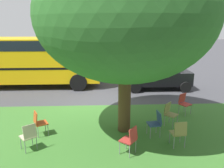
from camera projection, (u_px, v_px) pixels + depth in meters
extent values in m
plane|color=#424247|center=(95.00, 104.00, 11.11)|extent=(80.00, 80.00, 0.00)
cube|color=#3D752D|center=(92.00, 136.00, 8.03)|extent=(48.00, 6.00, 0.01)
cylinder|color=brown|center=(124.00, 96.00, 8.12)|extent=(0.44, 0.44, 2.61)
ellipsoid|color=#2D6B28|center=(126.00, 16.00, 7.41)|extent=(5.78, 5.78, 4.28)
cube|color=#335184|center=(154.00, 124.00, 7.93)|extent=(0.45, 0.47, 0.04)
cube|color=#335184|center=(159.00, 117.00, 7.89)|extent=(0.14, 0.41, 0.40)
cylinder|color=gray|center=(147.00, 128.00, 8.13)|extent=(0.02, 0.02, 0.42)
cylinder|color=gray|center=(150.00, 133.00, 7.79)|extent=(0.02, 0.02, 0.42)
cylinder|color=gray|center=(156.00, 127.00, 8.19)|extent=(0.02, 0.02, 0.42)
cylinder|color=gray|center=(160.00, 132.00, 7.84)|extent=(0.02, 0.02, 0.42)
cube|color=#B7332D|center=(185.00, 104.00, 9.80)|extent=(0.57, 0.56, 0.04)
cube|color=#B7332D|center=(182.00, 98.00, 9.87)|extent=(0.38, 0.29, 0.40)
cylinder|color=gray|center=(185.00, 112.00, 9.62)|extent=(0.02, 0.02, 0.42)
cylinder|color=gray|center=(191.00, 110.00, 9.82)|extent=(0.02, 0.02, 0.42)
cylinder|color=gray|center=(179.00, 109.00, 9.89)|extent=(0.02, 0.02, 0.42)
cylinder|color=gray|center=(184.00, 107.00, 10.09)|extent=(0.02, 0.02, 0.42)
cube|color=beige|center=(28.00, 136.00, 7.07)|extent=(0.58, 0.58, 0.04)
cube|color=beige|center=(30.00, 131.00, 6.88)|extent=(0.36, 0.32, 0.40)
cylinder|color=gray|center=(32.00, 139.00, 7.37)|extent=(0.02, 0.02, 0.42)
cylinder|color=gray|center=(21.00, 143.00, 7.14)|extent=(0.02, 0.02, 0.42)
cylinder|color=gray|center=(37.00, 143.00, 7.12)|extent=(0.02, 0.02, 0.42)
cylinder|color=gray|center=(25.00, 147.00, 6.89)|extent=(0.02, 0.02, 0.42)
cube|color=olive|center=(171.00, 115.00, 8.70)|extent=(0.58, 0.58, 0.04)
cube|color=olive|center=(167.00, 108.00, 8.75)|extent=(0.34, 0.35, 0.40)
cylinder|color=gray|center=(173.00, 123.00, 8.52)|extent=(0.02, 0.02, 0.42)
cylinder|color=gray|center=(177.00, 120.00, 8.78)|extent=(0.02, 0.02, 0.42)
cylinder|color=gray|center=(165.00, 121.00, 8.74)|extent=(0.02, 0.02, 0.42)
cylinder|color=gray|center=(169.00, 118.00, 9.00)|extent=(0.02, 0.02, 0.42)
cube|color=#B7332D|center=(128.00, 140.00, 6.85)|extent=(0.57, 0.58, 0.04)
cube|color=#B7332D|center=(133.00, 134.00, 6.68)|extent=(0.31, 0.37, 0.40)
cylinder|color=gray|center=(126.00, 143.00, 7.14)|extent=(0.02, 0.02, 0.42)
cylinder|color=gray|center=(120.00, 148.00, 6.86)|extent=(0.02, 0.02, 0.42)
cylinder|color=gray|center=(136.00, 146.00, 6.95)|extent=(0.02, 0.02, 0.42)
cylinder|color=gray|center=(130.00, 152.00, 6.67)|extent=(0.02, 0.02, 0.42)
cube|color=olive|center=(178.00, 133.00, 7.28)|extent=(0.46, 0.44, 0.04)
cube|color=olive|center=(181.00, 129.00, 7.05)|extent=(0.41, 0.13, 0.40)
cylinder|color=gray|center=(180.00, 137.00, 7.53)|extent=(0.02, 0.02, 0.42)
cylinder|color=gray|center=(170.00, 137.00, 7.48)|extent=(0.02, 0.02, 0.42)
cylinder|color=gray|center=(185.00, 142.00, 7.21)|extent=(0.02, 0.02, 0.42)
cylinder|color=gray|center=(174.00, 143.00, 7.16)|extent=(0.02, 0.02, 0.42)
cube|color=#C64C1E|center=(41.00, 123.00, 7.99)|extent=(0.55, 0.56, 0.04)
cube|color=#C64C1E|center=(35.00, 118.00, 7.84)|extent=(0.26, 0.39, 0.40)
cylinder|color=gray|center=(48.00, 130.00, 7.98)|extent=(0.02, 0.02, 0.42)
cylinder|color=gray|center=(45.00, 126.00, 8.28)|extent=(0.02, 0.02, 0.42)
cylinder|color=gray|center=(38.00, 132.00, 7.82)|extent=(0.02, 0.02, 0.42)
cylinder|color=gray|center=(36.00, 128.00, 8.12)|extent=(0.02, 0.02, 0.42)
cube|color=black|center=(157.00, 77.00, 13.52)|extent=(3.70, 1.64, 0.76)
cube|color=#1E232B|center=(160.00, 66.00, 13.36)|extent=(1.90, 1.44, 0.64)
cylinder|color=black|center=(135.00, 88.00, 12.72)|extent=(0.60, 0.18, 0.60)
cylinder|color=black|center=(131.00, 80.00, 14.40)|extent=(0.60, 0.18, 0.60)
cylinder|color=black|center=(186.00, 87.00, 12.84)|extent=(0.60, 0.18, 0.60)
cylinder|color=black|center=(176.00, 80.00, 14.52)|extent=(0.60, 0.18, 0.60)
cube|color=yellow|center=(12.00, 59.00, 13.86)|extent=(10.40, 2.44, 2.50)
cube|color=black|center=(13.00, 65.00, 13.95)|extent=(10.30, 2.46, 0.12)
cube|color=black|center=(11.00, 44.00, 13.62)|extent=(10.30, 2.46, 0.56)
cylinder|color=black|center=(78.00, 83.00, 13.12)|extent=(0.96, 0.28, 0.96)
cylinder|color=black|center=(82.00, 73.00, 15.55)|extent=(0.96, 0.28, 0.96)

